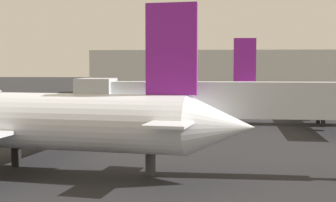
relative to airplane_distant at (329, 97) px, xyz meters
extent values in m
cone|color=silver|center=(-14.44, -32.18, 0.17)|extent=(4.83, 4.51, 3.87)
cube|color=silver|center=(-29.81, -29.66, -0.41)|extent=(9.23, 29.13, 0.25)
cube|color=silver|center=(-17.05, -31.76, 0.56)|extent=(3.88, 9.03, 0.17)
cube|color=purple|center=(-17.57, -31.67, 5.01)|extent=(3.34, 0.85, 5.82)
cylinder|color=#4C4C54|center=(-29.80, -24.12, -0.61)|extent=(3.39, 2.36, 1.87)
cube|color=black|center=(-29.47, -27.61, -2.67)|extent=(0.60, 0.60, 1.80)
cylinder|color=silver|center=(0.24, -0.01, 0.01)|extent=(23.34, 4.66, 3.48)
cone|color=silver|center=(-13.25, 0.67, 0.01)|extent=(4.00, 3.67, 3.48)
cube|color=silver|center=(-0.91, 0.05, -0.51)|extent=(5.15, 28.36, 0.21)
cube|color=silver|center=(-10.89, 0.55, 0.36)|extent=(2.51, 7.57, 0.14)
cube|color=purple|center=(-10.45, 0.53, 4.60)|extent=(2.86, 0.41, 5.70)
cylinder|color=#4C4C54|center=(0.05, 5.36, -0.69)|extent=(2.75, 1.74, 1.60)
cylinder|color=#4C4C54|center=(-0.49, -5.34, -0.69)|extent=(2.75, 1.74, 1.60)
cube|color=black|center=(-0.82, 1.82, -2.65)|extent=(0.47, 0.47, 1.83)
cube|color=black|center=(-1.00, -1.73, -2.65)|extent=(0.47, 0.47, 1.83)
cube|color=#B2B7BC|center=(-12.73, -29.96, 1.68)|extent=(18.35, 2.13, 2.40)
cube|color=#B2B7BC|center=(-22.88, -29.66, 1.68)|extent=(2.48, 2.87, 2.80)
cylinder|color=#3F3F44|center=(-19.14, -29.77, -1.54)|extent=(0.70, 0.70, 4.05)
cube|color=#B7B7B2|center=(-3.16, 63.84, 2.04)|extent=(80.70, 20.19, 11.21)
camera|label=1|loc=(-15.35, -62.75, 3.98)|focal=52.38mm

